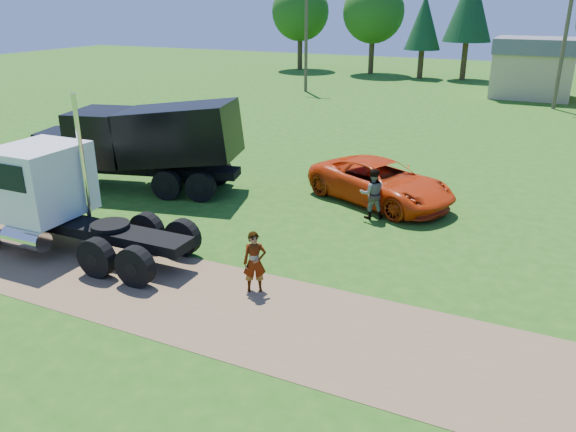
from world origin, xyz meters
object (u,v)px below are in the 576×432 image
at_px(orange_pickup, 381,182).
at_px(white_semi_tractor, 46,196).
at_px(black_dump_truck, 144,141).
at_px(spectator_a, 255,262).

bearing_deg(orange_pickup, white_semi_tractor, 159.24).
xyz_separation_m(white_semi_tractor, black_dump_truck, (-0.97, 6.06, 0.40)).
height_order(white_semi_tractor, orange_pickup, white_semi_tractor).
bearing_deg(spectator_a, white_semi_tractor, 149.04).
bearing_deg(black_dump_truck, orange_pickup, 0.48).
bearing_deg(black_dump_truck, white_semi_tractor, -95.71).
distance_m(white_semi_tractor, spectator_a, 7.50).
height_order(orange_pickup, spectator_a, spectator_a).
height_order(black_dump_truck, orange_pickup, black_dump_truck).
bearing_deg(orange_pickup, black_dump_truck, 128.82).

